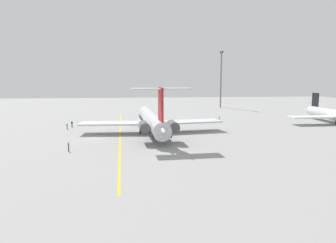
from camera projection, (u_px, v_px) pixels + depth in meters
name	position (u px, v px, depth m)	size (l,w,h in m)	color
ground	(93.00, 138.00, 71.72)	(288.37, 288.37, 0.00)	gray
main_jetliner	(153.00, 121.00, 77.38)	(40.30, 35.75, 11.73)	silver
ground_crew_near_nose	(67.00, 126.00, 83.47)	(0.26, 0.42, 1.65)	black
ground_crew_near_tail	(68.00, 146.00, 58.84)	(0.27, 0.39, 1.71)	black
ground_crew_portside	(72.00, 123.00, 87.43)	(0.29, 0.45, 1.83)	black
ground_crew_starboard	(219.00, 118.00, 97.42)	(0.45, 0.29, 1.81)	black
safety_cone_nose	(197.00, 120.00, 100.05)	(0.40, 0.40, 0.55)	#EA590F
taxiway_centreline	(120.00, 133.00, 78.10)	(84.37, 0.36, 0.01)	gold
light_mast	(221.00, 77.00, 143.67)	(4.00, 0.70, 25.31)	slate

